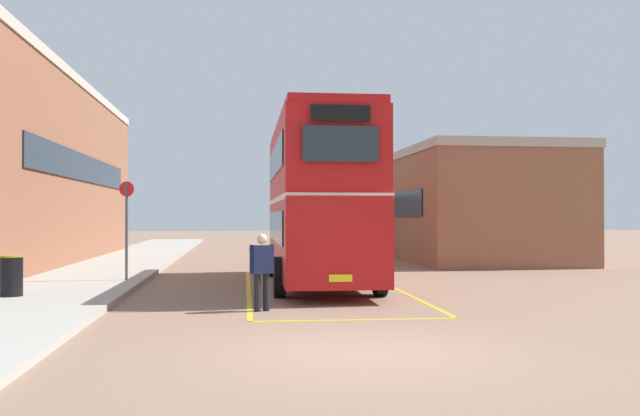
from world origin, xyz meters
TOP-DOWN VIEW (x-y plane):
  - ground_plane at (0.00, 14.40)m, footprint 135.60×135.60m
  - sidewalk_left at (-6.50, 16.80)m, footprint 4.00×57.60m
  - brick_building_left at (-11.01, 19.63)m, footprint 5.94×22.55m
  - depot_building_right at (8.73, 22.59)m, footprint 6.60×16.50m
  - double_decker_bus at (0.53, 9.86)m, footprint 2.87×9.87m
  - single_deck_bus at (3.40, 27.62)m, footprint 3.61×9.84m
  - pedestrian_boarding at (-1.28, 4.46)m, footprint 0.52×0.38m
  - litter_bin at (-6.99, 6.66)m, footprint 0.53×0.53m
  - bus_stop_sign at (-4.99, 10.48)m, footprint 0.44×0.12m
  - bay_marking_yellow at (0.52, 8.00)m, footprint 4.29×11.88m

SIDE VIEW (x-z plane):
  - ground_plane at x=0.00m, z-range 0.00..0.00m
  - bay_marking_yellow at x=0.52m, z-range 0.00..0.01m
  - sidewalk_left at x=-6.50m, z-range 0.00..0.14m
  - litter_bin at x=-6.99m, z-range 0.14..1.08m
  - pedestrian_boarding at x=-1.28m, z-range 0.12..1.75m
  - single_deck_bus at x=3.40m, z-range 0.13..3.15m
  - bus_stop_sign at x=-4.99m, z-range 0.42..3.29m
  - depot_building_right at x=8.73m, z-range 0.00..4.95m
  - double_decker_bus at x=0.53m, z-range 0.14..4.89m
  - brick_building_left at x=-11.01m, z-range 0.00..7.62m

